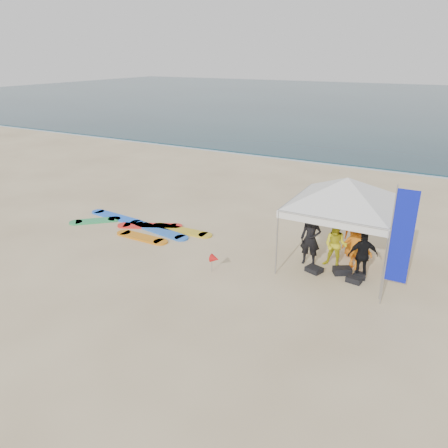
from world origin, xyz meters
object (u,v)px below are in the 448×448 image
at_px(person_black_a, 311,239).
at_px(person_yellow, 336,245).
at_px(canopy_tent, 348,178).
at_px(surfboard_spread, 142,227).
at_px(person_orange_b, 356,234).
at_px(marker_pennant, 215,259).
at_px(person_orange_a, 357,245).
at_px(person_seated, 401,259).
at_px(feather_flag, 400,238).
at_px(person_black_b, 363,255).

bearing_deg(person_black_a, person_yellow, 6.40).
relative_size(person_yellow, canopy_tent, 0.34).
xyz_separation_m(person_black_a, surfboard_spread, (-7.09, -0.14, -0.89)).
relative_size(person_orange_b, canopy_tent, 0.37).
distance_m(marker_pennant, surfboard_spread, 5.03).
bearing_deg(person_orange_a, person_orange_b, -58.89).
height_order(person_orange_a, person_orange_b, person_orange_b).
distance_m(person_seated, marker_pennant, 6.04).
height_order(person_seated, feather_flag, feather_flag).
bearing_deg(person_seated, canopy_tent, 96.98).
distance_m(person_black_a, person_yellow, 0.84).
height_order(feather_flag, surfboard_spread, feather_flag).
xyz_separation_m(person_yellow, person_seated, (1.99, 0.64, -0.32)).
xyz_separation_m(feather_flag, marker_pennant, (-5.38, -0.63, -1.60)).
distance_m(person_black_b, canopy_tent, 2.48).
relative_size(marker_pennant, surfboard_spread, 0.11).
distance_m(person_orange_a, person_seated, 1.46).
bearing_deg(marker_pennant, person_orange_a, 32.88).
bearing_deg(person_seated, person_black_a, 101.11).
xyz_separation_m(person_black_a, person_yellow, (0.81, 0.17, -0.13)).
relative_size(person_orange_b, person_seated, 1.79).
height_order(person_yellow, feather_flag, feather_flag).
bearing_deg(marker_pennant, person_yellow, 34.76).
bearing_deg(person_orange_a, feather_flag, 143.15).
bearing_deg(feather_flag, surfboard_spread, 172.35).
bearing_deg(person_orange_a, canopy_tent, 17.40).
height_order(person_yellow, person_black_b, person_black_b).
height_order(person_yellow, canopy_tent, canopy_tent).
bearing_deg(person_orange_a, person_yellow, 37.68).
bearing_deg(marker_pennant, person_black_a, 40.40).
relative_size(person_orange_b, surfboard_spread, 0.30).
height_order(person_black_b, surfboard_spread, person_black_b).
bearing_deg(person_orange_b, person_seated, 167.36).
xyz_separation_m(person_yellow, feather_flag, (2.08, -1.66, 1.30)).
bearing_deg(feather_flag, canopy_tent, 136.13).
height_order(person_yellow, person_orange_a, person_orange_a).
xyz_separation_m(person_black_a, feather_flag, (2.90, -1.49, 1.17)).
relative_size(feather_flag, marker_pennant, 5.59).
height_order(marker_pennant, surfboard_spread, marker_pennant).
xyz_separation_m(person_seated, feather_flag, (0.10, -2.30, 1.62)).
bearing_deg(person_seated, person_orange_a, 100.88).
relative_size(canopy_tent, surfboard_spread, 0.81).
xyz_separation_m(person_orange_a, person_orange_b, (-0.24, 0.89, 0.01)).
bearing_deg(person_seated, surfboard_spread, 90.46).
distance_m(person_black_a, feather_flag, 3.46).
xyz_separation_m(person_orange_b, feather_flag, (1.69, -2.80, 1.24)).
height_order(person_orange_a, canopy_tent, canopy_tent).
bearing_deg(person_black_b, person_yellow, -48.73).
relative_size(person_black_b, person_orange_b, 0.94).
xyz_separation_m(person_orange_a, surfboard_spread, (-8.53, -0.57, -0.81)).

